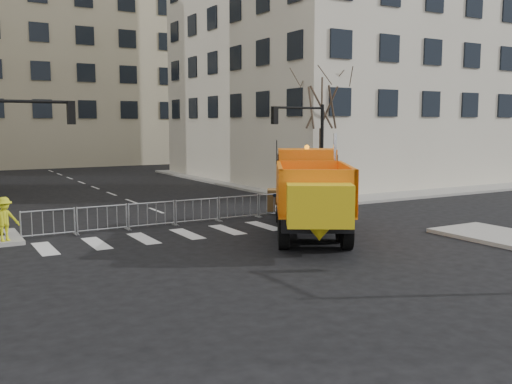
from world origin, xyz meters
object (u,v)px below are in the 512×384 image
cop_a (313,195)px  worker (4,219)px  cop_c (322,196)px  plow_truck (310,191)px  cop_b (282,197)px  newspaper_box (324,196)px

cop_a → worker: 13.77m
cop_a → cop_c: (0.58, 0.00, -0.12)m
plow_truck → worker: plow_truck is taller
plow_truck → cop_a: bearing=-5.7°
cop_b → worker: bearing=11.5°
worker → newspaper_box: (15.07, 1.03, -0.26)m
cop_a → newspaper_box: size_ratio=1.77×
plow_truck → worker: 11.38m
cop_c → worker: bearing=-36.0°
plow_truck → newspaper_box: bearing=-10.1°
worker → newspaper_box: size_ratio=1.46×
cop_b → cop_c: bearing=-169.2°
worker → newspaper_box: 15.11m
worker → plow_truck: bearing=-37.0°
cop_b → worker: cop_b is taller
cop_a → cop_b: 1.75m
cop_c → worker: 14.34m
plow_truck → worker: bearing=100.3°
cop_a → cop_b: (-1.75, 0.00, 0.01)m
plow_truck → cop_c: size_ratio=5.99×
plow_truck → cop_c: bearing=-10.4°
newspaper_box → worker: bearing=162.2°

